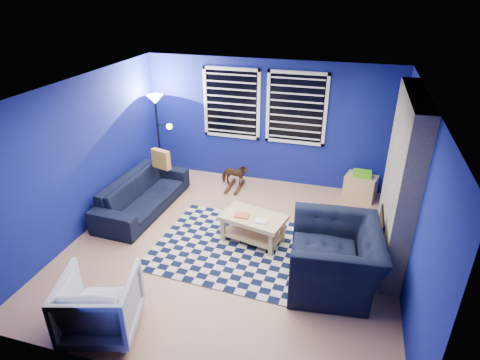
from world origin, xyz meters
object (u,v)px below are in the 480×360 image
at_px(coffee_table, 253,223).
at_px(floor_lamp, 157,112).
at_px(armchair_big, 335,257).
at_px(cabinet, 360,187).
at_px(sofa, 143,194).
at_px(rocking_horse, 235,175).
at_px(tv, 401,136).
at_px(armchair_bent, 100,304).

distance_m(coffee_table, floor_lamp, 3.17).
bearing_deg(coffee_table, floor_lamp, 144.67).
bearing_deg(floor_lamp, coffee_table, -35.33).
relative_size(armchair_big, coffee_table, 1.22).
height_order(armchair_big, cabinet, armchair_big).
bearing_deg(cabinet, sofa, -144.16).
relative_size(armchair_big, rocking_horse, 2.51).
bearing_deg(tv, cabinet, 160.51).
xyz_separation_m(sofa, floor_lamp, (-0.24, 1.27, 1.16)).
height_order(tv, sofa, tv).
xyz_separation_m(coffee_table, floor_lamp, (-2.42, 1.71, 1.13)).
bearing_deg(tv, coffee_table, -140.28).
height_order(armchair_big, floor_lamp, floor_lamp).
height_order(tv, armchair_bent, tv).
height_order(rocking_horse, coffee_table, rocking_horse).
bearing_deg(floor_lamp, armchair_big, -32.43).
distance_m(sofa, cabinet, 4.10).
height_order(armchair_big, rocking_horse, armchair_big).
xyz_separation_m(cabinet, floor_lamp, (-4.04, -0.27, 1.22)).
relative_size(cabinet, floor_lamp, 0.36).
xyz_separation_m(armchair_bent, coffee_table, (1.27, 2.27, -0.05)).
bearing_deg(floor_lamp, cabinet, 3.75).
bearing_deg(tv, armchair_big, -109.02).
bearing_deg(armchair_big, cabinet, 166.95).
xyz_separation_m(rocking_horse, coffee_table, (0.82, -1.71, 0.05)).
relative_size(rocking_horse, floor_lamp, 0.30).
bearing_deg(rocking_horse, armchair_bent, 165.98).
distance_m(tv, coffee_table, 3.00).
relative_size(sofa, rocking_horse, 4.00).
xyz_separation_m(sofa, armchair_big, (3.49, -1.10, 0.12)).
bearing_deg(sofa, coffee_table, -98.72).
xyz_separation_m(tv, armchair_bent, (-3.42, -4.06, -1.01)).
distance_m(cabinet, floor_lamp, 4.23).
bearing_deg(sofa, cabinet, -65.24).
height_order(rocking_horse, floor_lamp, floor_lamp).
bearing_deg(tv, armchair_bent, -130.11).
xyz_separation_m(sofa, armchair_bent, (0.91, -2.71, 0.08)).
bearing_deg(tv, floor_lamp, -179.03).
xyz_separation_m(tv, armchair_big, (-0.84, -2.45, -0.96)).
bearing_deg(coffee_table, tv, 39.72).
bearing_deg(armchair_bent, floor_lamp, -89.82).
distance_m(armchair_big, cabinet, 2.66).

